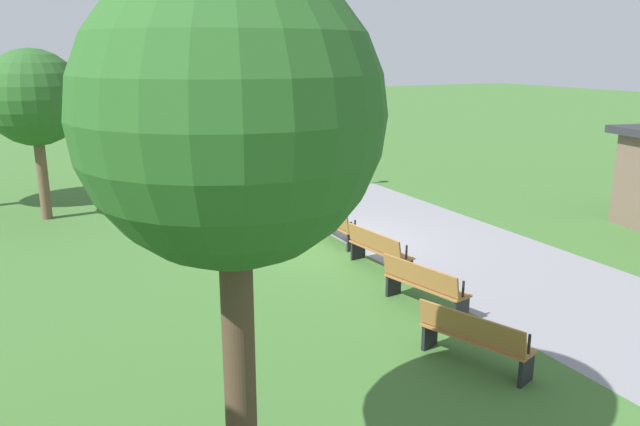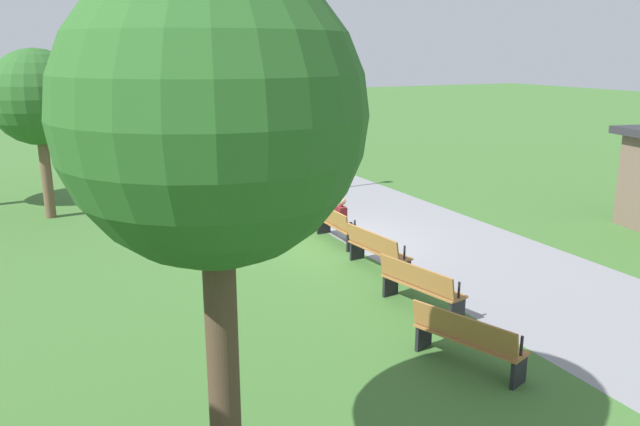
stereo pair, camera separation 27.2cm
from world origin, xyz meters
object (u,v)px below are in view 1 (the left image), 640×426
Objects in this scene: person_seated at (344,218)px; tree_0 at (230,118)px; bench_3 at (335,224)px; lamp_post at (295,107)px; bench_6 at (474,337)px; tree_3 at (34,98)px; bench_2 at (294,205)px; bench_4 at (378,249)px; bench_1 at (254,191)px; bench_0 at (213,181)px; bench_5 at (424,284)px.

tree_0 reaches higher than person_seated.
person_seated is (0.18, 0.14, 0.16)m from bench_3.
tree_0 is 1.32× the size of lamp_post.
bench_6 is 13.57m from tree_3.
lamp_post reaches higher than person_seated.
bench_2 and bench_4 have the same top height.
lamp_post is at bearing 148.64° from bench_6.
bench_1 is 10.94m from bench_6.
bench_3 is 2.22m from bench_4.
tree_0 is at bearing 3.55° from bench_0.
bench_6 is (6.53, -1.12, 0.00)m from bench_3.
bench_1 is 3.24m from lamp_post.
tree_0 is 14.74m from lamp_post.
person_seated is 0.22× the size of tree_0.
bench_1 and bench_2 have the same top height.
bench_4 is at bearing -3.23° from bench_3.
tree_3 is (-12.20, -5.18, 2.91)m from bench_6.
bench_4 and bench_5 have the same top height.
bench_3 is 6.62m from bench_6.
bench_4 is (6.61, 0.37, 0.00)m from bench_1.
bench_3 is at bearing 19.49° from bench_1.
tree_3 reaches higher than bench_0.
person_seated reaches higher than bench_6.
bench_4 is 0.99× the size of bench_5.
bench_2 is 0.99× the size of bench_6.
bench_0 and bench_4 have the same top height.
bench_1 is 0.44× the size of lamp_post.
bench_4 is at bearing -7.49° from person_seated.
bench_2 and bench_6 have the same top height.
lamp_post reaches higher than bench_2.
bench_3 and bench_5 have the same top height.
bench_4 is at bearing 26.00° from bench_0.
person_seated is at bearing 144.64° from tree_0.
bench_3 is (4.40, 0.50, 0.00)m from bench_1.
bench_2 is at bearing -25.15° from lamp_post.
bench_3 is (6.53, 1.12, 0.00)m from bench_0.
tree_0 reaches higher than bench_2.
bench_3 and bench_6 have the same top height.
bench_1 is 1.01× the size of bench_2.
bench_6 is at bearing 19.53° from bench_0.
tree_3 is at bearing -61.08° from bench_0.
bench_5 is at bearing -16.21° from bench_4.
bench_0 is at bearing 160.47° from bench_6.
bench_4 is 0.43× the size of lamp_post.
lamp_post reaches higher than bench_6.
bench_5 is 0.39× the size of tree_3.
bench_0 is 1.51× the size of person_seated.
bench_3 is 0.97× the size of bench_5.
bench_1 is 4.43m from bench_3.
person_seated is (2.39, 0.27, 0.16)m from bench_2.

